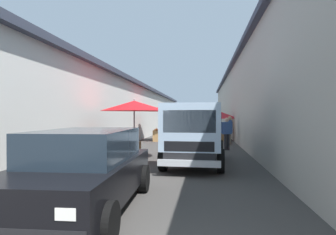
{
  "coord_description": "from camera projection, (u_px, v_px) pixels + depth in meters",
  "views": [
    {
      "loc": [
        -2.05,
        -1.28,
        1.72
      ],
      "look_at": [
        12.88,
        0.68,
        1.61
      ],
      "focal_mm": 30.08,
      "sensor_mm": 36.0,
      "label": 1
    }
  ],
  "objects": [
    {
      "name": "ground",
      "position": [
        182.0,
        146.0,
        15.59
      ],
      "size": [
        90.0,
        90.0,
        0.0
      ],
      "primitive_type": "plane",
      "color": "#3D3A38"
    },
    {
      "name": "building_left_whitewash",
      "position": [
        84.0,
        111.0,
        18.69
      ],
      "size": [
        49.8,
        7.5,
        4.0
      ],
      "color": "silver",
      "rests_on": "ground"
    },
    {
      "name": "building_right_concrete",
      "position": [
        296.0,
        100.0,
        16.93
      ],
      "size": [
        49.8,
        7.5,
        5.35
      ],
      "color": "#A39E93",
      "rests_on": "ground"
    },
    {
      "name": "fruit_stall_far_right",
      "position": [
        220.0,
        118.0,
        19.52
      ],
      "size": [
        2.72,
        2.72,
        2.08
      ],
      "color": "#9E9EA3",
      "rests_on": "ground"
    },
    {
      "name": "fruit_stall_near_right",
      "position": [
        134.0,
        111.0,
        10.91
      ],
      "size": [
        2.61,
        2.61,
        2.37
      ],
      "color": "#9E9EA3",
      "rests_on": "ground"
    },
    {
      "name": "fruit_stall_near_left",
      "position": [
        161.0,
        113.0,
        18.76
      ],
      "size": [
        2.52,
        2.52,
        2.4
      ],
      "color": "#9E9EA3",
      "rests_on": "ground"
    },
    {
      "name": "hatchback_car",
      "position": [
        84.0,
        169.0,
        5.12
      ],
      "size": [
        3.97,
        2.04,
        1.45
      ],
      "color": "black",
      "rests_on": "ground"
    },
    {
      "name": "delivery_truck",
      "position": [
        193.0,
        136.0,
        9.21
      ],
      "size": [
        4.99,
        2.14,
        2.08
      ],
      "color": "black",
      "rests_on": "ground"
    },
    {
      "name": "vendor_by_crates",
      "position": [
        227.0,
        131.0,
        13.95
      ],
      "size": [
        0.38,
        0.59,
        1.61
      ],
      "color": "#232328",
      "rests_on": "ground"
    },
    {
      "name": "vendor_in_shade",
      "position": [
        230.0,
        128.0,
        16.32
      ],
      "size": [
        0.66,
        0.23,
        1.68
      ],
      "color": "#665B4C",
      "rests_on": "ground"
    },
    {
      "name": "plastic_stool",
      "position": [
        215.0,
        141.0,
        15.53
      ],
      "size": [
        0.3,
        0.3,
        0.43
      ],
      "color": "#194CB2",
      "rests_on": "ground"
    }
  ]
}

